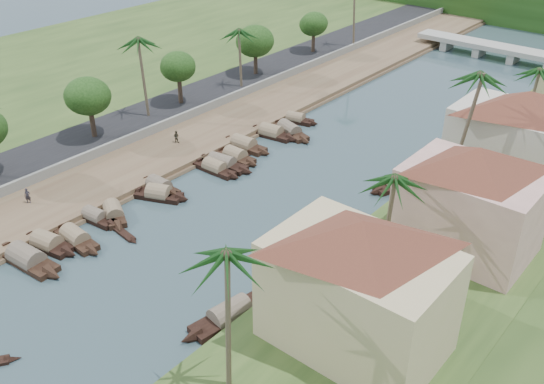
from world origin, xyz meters
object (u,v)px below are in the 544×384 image
Objects in this scene: bridge at (497,49)px; person_near at (28,196)px; building_near at (358,284)px; sampan_0 at (27,259)px; sampan_1 at (47,243)px.

bridge is 17.27× the size of person_near.
sampan_0 is at bearing -162.16° from building_near.
person_near reaches higher than bridge.
building_near is 1.97× the size of sampan_1.
sampan_0 is 1.26× the size of sampan_1.
person_near is (-16.93, -77.93, -0.11)m from bridge.
person_near reaches higher than sampan_1.
sampan_1 is 4.64× the size of person_near.
sampan_1 is 7.72m from person_near.
building_near is 30.09m from sampan_1.
building_near reaches higher than sampan_0.
sampan_1 is at bearing -63.88° from person_near.
bridge is 2.95× the size of sampan_0.
sampan_0 is (-28.03, -9.02, -5.96)m from building_near.
person_near is (-7.89, 5.10, 1.19)m from sampan_0.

